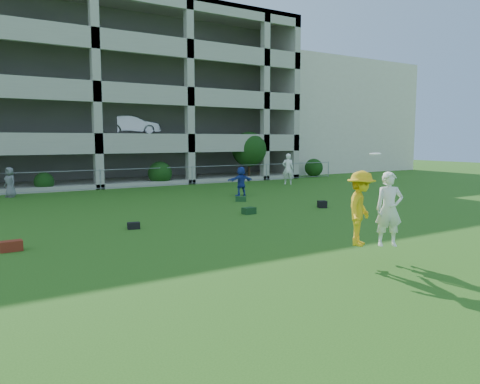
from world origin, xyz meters
TOP-DOWN VIEW (x-y plane):
  - ground at (0.00, 0.00)m, footprint 100.00×100.00m
  - stucco_building at (23.00, 28.00)m, footprint 16.00×14.00m
  - bystander_c at (-4.93, 17.76)m, footprint 0.78×0.89m
  - bystander_d at (5.39, 12.03)m, footprint 1.45×0.56m
  - bystander_e at (11.39, 15.74)m, footprint 0.88×0.81m
  - bag_red_a at (-6.31, 4.91)m, footprint 0.55×0.31m
  - bag_black_b at (-2.52, 6.17)m, footprint 0.44×0.33m
  - bag_green_c at (2.41, 6.75)m, footprint 0.54×0.40m
  - crate_d at (6.03, 6.49)m, footprint 0.46×0.46m
  - bag_green_g at (4.16, 10.11)m, footprint 0.58×0.53m
  - frisbee_contest at (0.70, -0.98)m, footprint 1.89×1.15m
  - parking_garage at (-0.01, 27.70)m, footprint 30.00×14.00m
  - fence at (0.00, 19.00)m, footprint 36.06×0.06m
  - shrub_row at (4.59, 19.70)m, footprint 34.38×2.52m

SIDE VIEW (x-z plane):
  - ground at x=0.00m, z-range 0.00..0.00m
  - bag_black_b at x=-2.52m, z-range 0.00..0.22m
  - bag_green_g at x=4.16m, z-range 0.00..0.25m
  - bag_green_c at x=2.41m, z-range 0.00..0.26m
  - bag_red_a at x=-6.31m, z-range 0.00..0.28m
  - crate_d at x=6.03m, z-range 0.00..0.30m
  - fence at x=0.00m, z-range 0.01..1.21m
  - bystander_d at x=5.39m, z-range 0.00..1.53m
  - bystander_c at x=-4.93m, z-range 0.00..1.53m
  - bystander_e at x=11.39m, z-range 0.00..2.02m
  - frisbee_contest at x=0.70m, z-range 0.20..2.45m
  - shrub_row at x=4.59m, z-range -0.24..3.26m
  - stucco_building at x=23.00m, z-range 0.00..10.00m
  - parking_garage at x=-0.01m, z-range 0.01..12.01m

